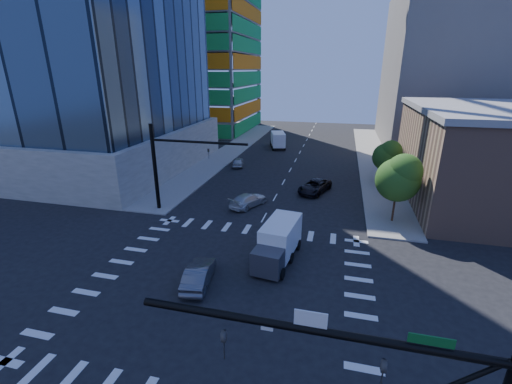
% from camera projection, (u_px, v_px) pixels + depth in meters
% --- Properties ---
extents(ground, '(160.00, 160.00, 0.00)m').
position_uv_depth(ground, '(226.00, 286.00, 23.85)').
color(ground, black).
rests_on(ground, ground).
extents(road_markings, '(20.00, 20.00, 0.01)m').
position_uv_depth(road_markings, '(226.00, 286.00, 23.85)').
color(road_markings, silver).
rests_on(road_markings, ground).
extents(sidewalk_ne, '(5.00, 60.00, 0.15)m').
position_uv_depth(sidewalk_ne, '(373.00, 158.00, 57.53)').
color(sidewalk_ne, gray).
rests_on(sidewalk_ne, ground).
extents(sidewalk_nw, '(5.00, 60.00, 0.15)m').
position_uv_depth(sidewalk_nw, '(231.00, 150.00, 63.18)').
color(sidewalk_nw, gray).
rests_on(sidewalk_nw, ground).
extents(construction_building, '(25.16, 34.50, 70.60)m').
position_uv_depth(construction_building, '(196.00, 21.00, 78.27)').
color(construction_building, slate).
rests_on(construction_building, ground).
extents(bg_building_ne, '(24.00, 30.00, 28.00)m').
position_uv_depth(bg_building_ne, '(458.00, 70.00, 63.23)').
color(bg_building_ne, '#69625E').
rests_on(bg_building_ne, ground).
extents(signal_mast_nw, '(10.20, 0.40, 9.00)m').
position_uv_depth(signal_mast_nw, '(167.00, 160.00, 34.75)').
color(signal_mast_nw, black).
rests_on(signal_mast_nw, sidewalk_nw).
extents(tree_south, '(4.16, 4.16, 6.82)m').
position_uv_depth(tree_south, '(400.00, 177.00, 32.11)').
color(tree_south, '#382316').
rests_on(tree_south, sidewalk_ne).
extents(tree_north, '(3.54, 3.52, 5.78)m').
position_uv_depth(tree_north, '(388.00, 155.00, 43.23)').
color(tree_north, '#382316').
rests_on(tree_north, sidewalk_ne).
extents(car_nb_far, '(4.26, 6.11, 1.55)m').
position_uv_depth(car_nb_far, '(315.00, 186.00, 41.70)').
color(car_nb_far, black).
rests_on(car_nb_far, ground).
extents(car_sb_near, '(3.89, 5.31, 1.43)m').
position_uv_depth(car_sb_near, '(248.00, 200.00, 37.52)').
color(car_sb_near, silver).
rests_on(car_sb_near, ground).
extents(car_sb_mid, '(2.55, 4.34, 1.39)m').
position_uv_depth(car_sb_mid, '(238.00, 162.00, 52.97)').
color(car_sb_mid, '#B0B2B8').
rests_on(car_sb_mid, ground).
extents(car_sb_cross, '(2.26, 4.73, 1.50)m').
position_uv_depth(car_sb_cross, '(199.00, 274.00, 23.86)').
color(car_sb_cross, '#4F4F55').
rests_on(car_sb_cross, ground).
extents(box_truck_near, '(3.15, 5.99, 3.01)m').
position_uv_depth(box_truck_near, '(277.00, 246.00, 26.45)').
color(box_truck_near, black).
rests_on(box_truck_near, ground).
extents(box_truck_far, '(4.01, 6.27, 3.04)m').
position_uv_depth(box_truck_far, '(278.00, 141.00, 65.44)').
color(box_truck_far, black).
rests_on(box_truck_far, ground).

